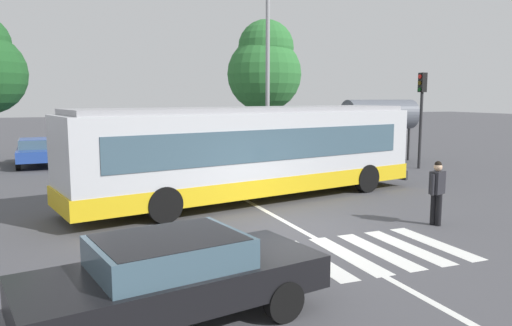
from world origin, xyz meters
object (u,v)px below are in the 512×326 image
object	(u,v)px
twin_arm_street_lamp	(268,47)
parked_car_silver	(144,145)
parked_car_champagne	(97,148)
city_transit_bus	(253,152)
parked_car_black	(243,143)
parked_car_blue	(37,150)
background_tree_right	(265,67)
bus_stop_shelter	(379,116)
pedestrian_crossing_street	(437,189)
traffic_light_far_corner	(421,104)
foreground_sedan	(174,274)
parked_car_white	(195,144)

from	to	relation	value
twin_arm_street_lamp	parked_car_silver	bearing A→B (deg)	136.61
parked_car_champagne	city_transit_bus	bearing A→B (deg)	-70.43
parked_car_champagne	parked_car_black	size ratio (longest dim) A/B	1.00
parked_car_blue	background_tree_right	bearing A→B (deg)	14.40
parked_car_blue	parked_car_champagne	xyz separation A→B (m)	(2.82, 0.02, 0.00)
parked_car_champagne	twin_arm_street_lamp	xyz separation A→B (m)	(7.80, -4.22, 5.00)
parked_car_champagne	parked_car_silver	size ratio (longest dim) A/B	1.00
city_transit_bus	parked_car_black	xyz separation A→B (m)	(3.97, 11.66, -0.82)
bus_stop_shelter	twin_arm_street_lamp	xyz separation A→B (m)	(-5.96, 0.88, 3.35)
pedestrian_crossing_street	traffic_light_far_corner	bearing A→B (deg)	52.21
bus_stop_shelter	twin_arm_street_lamp	bearing A→B (deg)	171.60
twin_arm_street_lamp	background_tree_right	bearing A→B (deg)	68.17
city_transit_bus	background_tree_right	world-z (taller)	background_tree_right
twin_arm_street_lamp	parked_car_black	bearing A→B (deg)	86.07
city_transit_bus	twin_arm_street_lamp	xyz separation A→B (m)	(3.68, 7.39, 4.18)
foreground_sedan	parked_car_champagne	bearing A→B (deg)	89.27
foreground_sedan	bus_stop_shelter	world-z (taller)	bus_stop_shelter
pedestrian_crossing_street	foreground_sedan	bearing A→B (deg)	-158.19
parked_car_champagne	pedestrian_crossing_street	bearing A→B (deg)	-65.66
parked_car_silver	parked_car_champagne	bearing A→B (deg)	-163.31
parked_car_silver	background_tree_right	world-z (taller)	background_tree_right
parked_car_blue	twin_arm_street_lamp	xyz separation A→B (m)	(10.62, -4.20, 5.00)
parked_car_black	parked_car_champagne	bearing A→B (deg)	-179.63
pedestrian_crossing_street	parked_car_blue	distance (m)	19.38
parked_car_silver	traffic_light_far_corner	xyz separation A→B (m)	(11.59, -8.60, 2.27)
city_transit_bus	background_tree_right	xyz separation A→B (m)	(6.77, 15.11, 3.77)
city_transit_bus	parked_car_silver	bearing A→B (deg)	97.31
parked_car_black	bus_stop_shelter	bearing A→B (deg)	-42.26
parked_car_blue	parked_car_black	distance (m)	10.92
bus_stop_shelter	twin_arm_street_lamp	distance (m)	6.89
city_transit_bus	pedestrian_crossing_street	size ratio (longest dim) A/B	7.34
parked_car_champagne	parked_car_white	world-z (taller)	same
parked_car_white	foreground_sedan	bearing A→B (deg)	-105.66
pedestrian_crossing_street	twin_arm_street_lamp	size ratio (longest dim) A/B	0.18
parked_car_black	background_tree_right	world-z (taller)	background_tree_right
parked_car_silver	foreground_sedan	bearing A→B (deg)	-97.82
pedestrian_crossing_street	city_transit_bus	bearing A→B (deg)	124.40
parked_car_blue	twin_arm_street_lamp	distance (m)	12.47
foreground_sedan	traffic_light_far_corner	bearing A→B (deg)	39.13
city_transit_bus	twin_arm_street_lamp	world-z (taller)	twin_arm_street_lamp
city_transit_bus	background_tree_right	size ratio (longest dim) A/B	1.51
parked_car_champagne	parked_car_black	bearing A→B (deg)	0.37
parked_car_blue	parked_car_white	world-z (taller)	same
pedestrian_crossing_street	parked_car_white	bearing A→B (deg)	96.94
city_transit_bus	bus_stop_shelter	bearing A→B (deg)	34.06
city_transit_bus	pedestrian_crossing_street	distance (m)	5.91
city_transit_bus	traffic_light_far_corner	world-z (taller)	traffic_light_far_corner
city_transit_bus	foreground_sedan	xyz separation A→B (m)	(-4.38, -7.93, -0.82)
city_transit_bus	traffic_light_far_corner	distance (m)	10.79
pedestrian_crossing_street	parked_car_white	world-z (taller)	pedestrian_crossing_street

